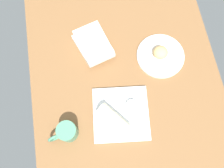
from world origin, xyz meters
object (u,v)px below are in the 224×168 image
object	(u,v)px
coffee_mug	(67,132)
square_plate	(121,114)
breakfast_wrap	(113,119)
book_stack	(93,44)
round_plate	(160,56)
scone_pastry	(160,52)
sauce_cup	(131,106)

from	to	relation	value
coffee_mug	square_plate	bearing A→B (deg)	100.19
square_plate	breakfast_wrap	bearing A→B (deg)	-61.25
book_stack	coffee_mug	world-z (taller)	coffee_mug
round_plate	breakfast_wrap	size ratio (longest dim) A/B	1.55
breakfast_wrap	book_stack	distance (cm)	37.84
breakfast_wrap	coffee_mug	world-z (taller)	coffee_mug
scone_pastry	book_stack	distance (cm)	32.51
round_plate	coffee_mug	bearing A→B (deg)	-58.84
scone_pastry	breakfast_wrap	world-z (taller)	breakfast_wrap
round_plate	scone_pastry	world-z (taller)	scone_pastry
round_plate	breakfast_wrap	distance (cm)	39.26
round_plate	sauce_cup	distance (cm)	29.53
sauce_cup	breakfast_wrap	distance (cm)	10.24
sauce_cup	round_plate	bearing A→B (deg)	139.27
scone_pastry	breakfast_wrap	bearing A→B (deg)	-44.91
square_plate	sauce_cup	xyz separation A→B (cm)	(-2.70, 4.91, 2.07)
round_plate	book_stack	distance (cm)	33.25
square_plate	book_stack	size ratio (longest dim) A/B	1.07
square_plate	book_stack	xyz separation A→B (cm)	(-35.51, -7.32, 2.35)
round_plate	coffee_mug	xyz separation A→B (cm)	(29.42, -48.66, 3.86)
round_plate	square_plate	size ratio (longest dim) A/B	0.93
round_plate	scone_pastry	size ratio (longest dim) A/B	3.30
round_plate	coffee_mug	distance (cm)	57.00
scone_pastry	square_plate	xyz separation A→B (cm)	(25.43, -23.57, -3.35)
round_plate	square_plate	bearing A→B (deg)	-43.97
scone_pastry	breakfast_wrap	distance (cm)	38.96
sauce_cup	coffee_mug	world-z (taller)	coffee_mug
scone_pastry	square_plate	bearing A→B (deg)	-42.83
breakfast_wrap	round_plate	bearing A→B (deg)	-175.12
book_stack	breakfast_wrap	bearing A→B (deg)	5.14
breakfast_wrap	book_stack	bearing A→B (deg)	-124.05
square_plate	sauce_cup	size ratio (longest dim) A/B	4.80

